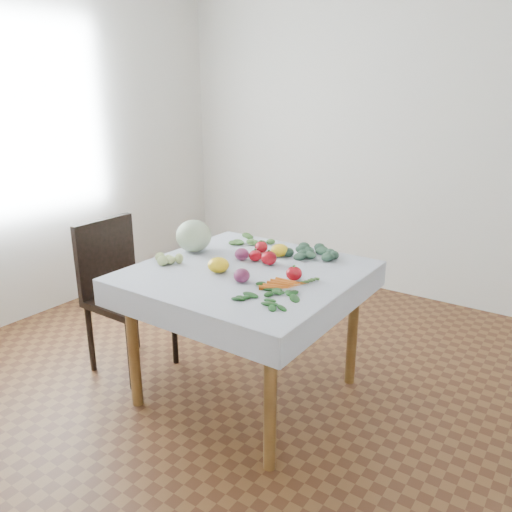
{
  "coord_description": "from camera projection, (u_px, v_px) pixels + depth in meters",
  "views": [
    {
      "loc": [
        1.47,
        -2.04,
        1.65
      ],
      "look_at": [
        0.02,
        0.06,
        0.82
      ],
      "focal_mm": 35.0,
      "sensor_mm": 36.0,
      "label": 1
    }
  ],
  "objects": [
    {
      "name": "tomato_b",
      "position": [
        269.0,
        258.0,
        2.73
      ],
      "size": [
        0.11,
        0.11,
        0.08
      ],
      "primitive_type": "ellipsoid",
      "rotation": [
        0.0,
        0.0,
        -0.3
      ],
      "color": "#AB0B16",
      "rests_on": "tablecloth"
    },
    {
      "name": "tomato_d",
      "position": [
        294.0,
        273.0,
        2.51
      ],
      "size": [
        0.1,
        0.1,
        0.07
      ],
      "primitive_type": "ellipsoid",
      "rotation": [
        0.0,
        0.0,
        -0.21
      ],
      "color": "#AB0B16",
      "rests_on": "tablecloth"
    },
    {
      "name": "back_wall",
      "position": [
        390.0,
        133.0,
        4.04
      ],
      "size": [
        4.0,
        0.04,
        2.7
      ],
      "primitive_type": "cube",
      "color": "white",
      "rests_on": "ground"
    },
    {
      "name": "heirloom_back",
      "position": [
        280.0,
        250.0,
        2.87
      ],
      "size": [
        0.11,
        0.11,
        0.07
      ],
      "primitive_type": "ellipsoid",
      "rotation": [
        0.0,
        0.0,
        -0.05
      ],
      "color": "yellow",
      "rests_on": "tablecloth"
    },
    {
      "name": "chair",
      "position": [
        119.0,
        285.0,
        3.06
      ],
      "size": [
        0.42,
        0.42,
        0.93
      ],
      "color": "black",
      "rests_on": "ground"
    },
    {
      "name": "left_wall",
      "position": [
        19.0,
        138.0,
        3.56
      ],
      "size": [
        0.04,
        4.0,
        2.7
      ],
      "primitive_type": "cube",
      "color": "white",
      "rests_on": "ground"
    },
    {
      "name": "cabbage",
      "position": [
        194.0,
        236.0,
        2.95
      ],
      "size": [
        0.27,
        0.27,
        0.19
      ],
      "primitive_type": "ellipsoid",
      "rotation": [
        0.0,
        0.0,
        0.34
      ],
      "color": "beige",
      "rests_on": "tablecloth"
    },
    {
      "name": "tomato_c",
      "position": [
        255.0,
        256.0,
        2.79
      ],
      "size": [
        0.09,
        0.09,
        0.06
      ],
      "primitive_type": "ellipsoid",
      "rotation": [
        0.0,
        0.0,
        0.2
      ],
      "color": "#AB0B16",
      "rests_on": "tablecloth"
    },
    {
      "name": "onion_b",
      "position": [
        242.0,
        275.0,
        2.48
      ],
      "size": [
        0.1,
        0.1,
        0.07
      ],
      "primitive_type": "ellipsoid",
      "rotation": [
        0.0,
        0.0,
        -0.31
      ],
      "color": "#5A1942",
      "rests_on": "tablecloth"
    },
    {
      "name": "dill_bunch",
      "position": [
        254.0,
        242.0,
        3.12
      ],
      "size": [
        0.27,
        0.2,
        0.03
      ],
      "color": "#497837",
      "rests_on": "tablecloth"
    },
    {
      "name": "carrot_bunch",
      "position": [
        284.0,
        285.0,
        2.42
      ],
      "size": [
        0.17,
        0.2,
        0.03
      ],
      "color": "#DF5718",
      "rests_on": "tablecloth"
    },
    {
      "name": "kale_bunch",
      "position": [
        312.0,
        253.0,
        2.87
      ],
      "size": [
        0.31,
        0.27,
        0.04
      ],
      "color": "#365945",
      "rests_on": "tablecloth"
    },
    {
      "name": "basil_bunch",
      "position": [
        269.0,
        297.0,
        2.3
      ],
      "size": [
        0.29,
        0.24,
        0.01
      ],
      "color": "#184B17",
      "rests_on": "tablecloth"
    },
    {
      "name": "tomato_a",
      "position": [
        261.0,
        247.0,
        2.94
      ],
      "size": [
        0.08,
        0.08,
        0.07
      ],
      "primitive_type": "ellipsoid",
      "rotation": [
        0.0,
        0.0,
        -0.03
      ],
      "color": "#AB0B16",
      "rests_on": "tablecloth"
    },
    {
      "name": "table",
      "position": [
        247.0,
        287.0,
        2.7
      ],
      "size": [
        1.0,
        1.0,
        0.75
      ],
      "color": "brown",
      "rests_on": "ground"
    },
    {
      "name": "heirloom_front",
      "position": [
        218.0,
        265.0,
        2.62
      ],
      "size": [
        0.15,
        0.15,
        0.08
      ],
      "primitive_type": "ellipsoid",
      "rotation": [
        0.0,
        0.0,
        -0.41
      ],
      "color": "yellow",
      "rests_on": "tablecloth"
    },
    {
      "name": "onion_a",
      "position": [
        242.0,
        254.0,
        2.81
      ],
      "size": [
        0.09,
        0.09,
        0.07
      ],
      "primitive_type": "ellipsoid",
      "rotation": [
        0.0,
        0.0,
        0.14
      ],
      "color": "#5A1942",
      "rests_on": "tablecloth"
    },
    {
      "name": "tomatillo_cluster",
      "position": [
        168.0,
        259.0,
        2.76
      ],
      "size": [
        0.13,
        0.13,
        0.04
      ],
      "color": "#A5B367",
      "rests_on": "tablecloth"
    },
    {
      "name": "tablecloth",
      "position": [
        247.0,
        270.0,
        2.67
      ],
      "size": [
        1.12,
        1.12,
        0.01
      ],
      "primitive_type": "cube",
      "color": "silver",
      "rests_on": "table"
    },
    {
      "name": "ground",
      "position": [
        248.0,
        392.0,
        2.9
      ],
      "size": [
        4.0,
        4.0,
        0.0
      ],
      "primitive_type": "plane",
      "color": "brown"
    }
  ]
}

